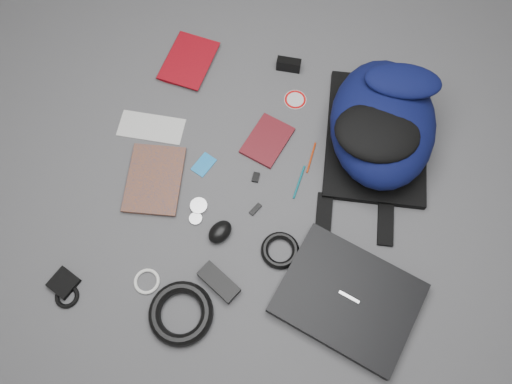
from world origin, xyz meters
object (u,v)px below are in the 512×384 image
(mouse, at_px, (220,232))
(power_brick, at_px, (219,282))
(laptop, at_px, (348,298))
(comic_book, at_px, (128,177))
(compact_camera, at_px, (289,65))
(textbook_red, at_px, (168,55))
(pouch, at_px, (64,283))
(backpack, at_px, (383,123))
(dvd_case, at_px, (267,140))

(mouse, distance_m, power_brick, 0.16)
(laptop, xyz_separation_m, comic_book, (-0.81, 0.17, -0.01))
(compact_camera, bearing_deg, textbook_red, -176.06)
(mouse, xyz_separation_m, pouch, (-0.42, -0.30, -0.01))
(laptop, bearing_deg, power_brick, -157.63)
(laptop, height_order, mouse, mouse)
(pouch, bearing_deg, power_brick, 17.72)
(backpack, bearing_deg, pouch, -146.33)
(backpack, relative_size, mouse, 6.21)
(dvd_case, bearing_deg, textbook_red, 166.10)
(laptop, xyz_separation_m, compact_camera, (-0.42, 0.77, 0.00))
(textbook_red, xyz_separation_m, mouse, (0.42, -0.61, 0.01))
(backpack, relative_size, power_brick, 3.98)
(laptop, distance_m, power_brick, 0.40)
(laptop, relative_size, compact_camera, 4.55)
(backpack, height_order, compact_camera, backpack)
(dvd_case, height_order, pouch, pouch)
(laptop, height_order, comic_book, laptop)
(dvd_case, relative_size, mouse, 2.04)
(textbook_red, bearing_deg, backpack, -5.24)
(dvd_case, relative_size, power_brick, 1.31)
(power_brick, bearing_deg, dvd_case, 115.04)
(power_brick, bearing_deg, mouse, 132.35)
(backpack, xyz_separation_m, comic_book, (-0.77, -0.41, -0.10))
(dvd_case, distance_m, power_brick, 0.53)
(mouse, bearing_deg, comic_book, -169.66)
(laptop, bearing_deg, comic_book, 179.84)
(laptop, distance_m, dvd_case, 0.61)
(backpack, relative_size, dvd_case, 3.04)
(laptop, distance_m, mouse, 0.45)
(mouse, bearing_deg, pouch, -119.42)
(backpack, distance_m, mouse, 0.65)
(textbook_red, xyz_separation_m, pouch, (0.00, -0.91, -0.00))
(dvd_case, xyz_separation_m, mouse, (-0.05, -0.37, 0.02))
(pouch, bearing_deg, mouse, 36.16)
(laptop, height_order, pouch, laptop)
(backpack, xyz_separation_m, mouse, (-0.41, -0.50, -0.09))
(comic_book, bearing_deg, textbook_red, 83.60)
(comic_book, relative_size, dvd_case, 1.41)
(textbook_red, height_order, power_brick, power_brick)
(textbook_red, distance_m, pouch, 0.91)
(comic_book, distance_m, compact_camera, 0.72)
(compact_camera, bearing_deg, pouch, -121.02)
(mouse, bearing_deg, backpack, 75.22)
(compact_camera, xyz_separation_m, mouse, (-0.03, -0.69, -0.00))
(compact_camera, distance_m, power_brick, 0.85)
(dvd_case, xyz_separation_m, power_brick, (0.00, -0.53, 0.01))
(laptop, distance_m, comic_book, 0.83)
(dvd_case, bearing_deg, mouse, -84.32)
(compact_camera, distance_m, mouse, 0.69)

